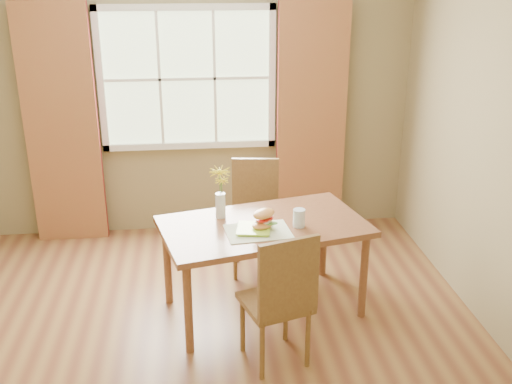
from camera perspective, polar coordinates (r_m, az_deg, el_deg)
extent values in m
cube|color=brown|center=(4.43, -5.72, -13.55)|extent=(4.20, 3.80, 0.02)
cube|color=#8A7B52|center=(5.68, -6.49, 9.25)|extent=(4.20, 0.02, 2.70)
cube|color=#8A7B52|center=(2.09, -6.35, -12.55)|extent=(4.20, 0.02, 2.70)
cube|color=#8A7B52|center=(4.35, 22.59, 4.10)|extent=(0.02, 3.80, 2.70)
cube|color=#B0C393|center=(5.62, -6.56, 10.69)|extent=(1.50, 0.02, 1.20)
cube|color=white|center=(5.51, -6.84, 17.08)|extent=(1.62, 0.04, 0.06)
cube|color=white|center=(5.74, -6.30, 4.44)|extent=(1.62, 0.04, 0.06)
cube|color=white|center=(5.65, -14.61, 10.21)|extent=(0.06, 0.04, 1.32)
cube|color=white|center=(5.64, 1.53, 10.85)|extent=(0.06, 0.04, 1.32)
cube|color=white|center=(5.60, -6.56, 10.64)|extent=(1.50, 0.03, 0.02)
cube|color=maroon|center=(5.74, -18.01, 5.90)|extent=(0.65, 0.08, 2.20)
cube|color=maroon|center=(5.72, 5.29, 6.81)|extent=(0.65, 0.08, 2.20)
cube|color=brown|center=(4.38, 0.74, -3.30)|extent=(1.62, 1.15, 0.05)
cylinder|color=brown|center=(4.10, -6.47, -11.01)|extent=(0.06, 0.06, 0.67)
cylinder|color=brown|center=(4.52, 10.21, -7.91)|extent=(0.06, 0.06, 0.67)
cylinder|color=brown|center=(4.68, -8.44, -6.77)|extent=(0.06, 0.06, 0.67)
cylinder|color=brown|center=(5.05, 6.46, -4.44)|extent=(0.06, 0.06, 0.67)
cube|color=brown|center=(3.96, 1.81, -10.48)|extent=(0.50, 0.50, 0.04)
cube|color=brown|center=(3.68, 3.08, -8.15)|extent=(0.39, 0.15, 0.52)
cylinder|color=brown|center=(3.90, 0.59, -14.95)|extent=(0.03, 0.03, 0.41)
cylinder|color=brown|center=(4.02, 4.94, -13.81)|extent=(0.03, 0.03, 0.41)
cylinder|color=brown|center=(4.15, -1.29, -12.52)|extent=(0.03, 0.03, 0.41)
cylinder|color=brown|center=(4.26, 2.84, -11.54)|extent=(0.03, 0.03, 0.41)
cube|color=brown|center=(5.05, -0.11, -3.18)|extent=(0.44, 0.44, 0.04)
cube|color=brown|center=(5.11, -0.07, 0.45)|extent=(0.40, 0.08, 0.51)
cylinder|color=brown|center=(5.01, -2.00, -6.25)|extent=(0.03, 0.03, 0.41)
cylinder|color=brown|center=(5.00, 1.71, -6.28)|extent=(0.03, 0.03, 0.41)
cylinder|color=brown|center=(5.30, -1.82, -4.65)|extent=(0.03, 0.03, 0.41)
cylinder|color=brown|center=(5.29, 1.68, -4.68)|extent=(0.03, 0.03, 0.41)
cube|color=beige|center=(4.24, 0.20, -3.78)|extent=(0.48, 0.38, 0.01)
cube|color=#A7DC37|center=(4.25, -0.22, -3.60)|extent=(0.27, 0.27, 0.01)
ellipsoid|color=#F9B955|center=(4.25, 0.68, -3.10)|extent=(0.22, 0.21, 0.05)
ellipsoid|color=#4C8C2D|center=(4.23, 1.41, -3.00)|extent=(0.10, 0.07, 0.01)
cylinder|color=red|center=(4.24, 0.61, -2.63)|extent=(0.10, 0.10, 0.01)
cylinder|color=red|center=(4.25, 1.05, -2.46)|extent=(0.09, 0.09, 0.01)
ellipsoid|color=#F9B955|center=(4.22, 0.74, -2.07)|extent=(0.22, 0.21, 0.06)
cylinder|color=silver|center=(4.31, 4.12, -2.48)|extent=(0.09, 0.09, 0.13)
cylinder|color=silver|center=(4.31, 4.11, -2.62)|extent=(0.08, 0.08, 0.11)
cylinder|color=silver|center=(4.45, -3.40, -1.28)|extent=(0.08, 0.08, 0.19)
cylinder|color=silver|center=(4.47, -3.39, -1.84)|extent=(0.07, 0.07, 0.09)
cylinder|color=#3D7028|center=(4.42, -3.42, -0.28)|extent=(0.01, 0.01, 0.36)
cylinder|color=#3D7028|center=(4.42, -3.25, -0.69)|extent=(0.01, 0.01, 0.29)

